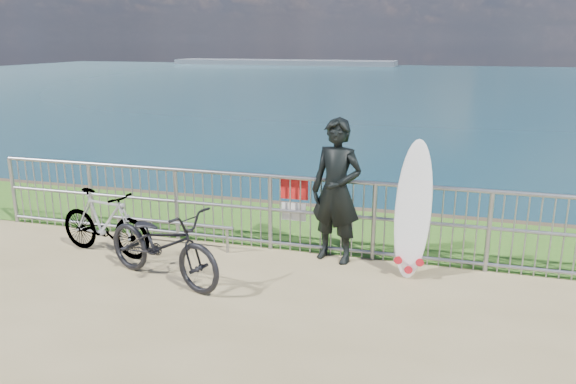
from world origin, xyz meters
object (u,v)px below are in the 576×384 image
(surfer, at_px, (336,191))
(surfboard, at_px, (413,214))
(bicycle_far, at_px, (104,222))
(bicycle_near, at_px, (163,244))

(surfer, relative_size, surfboard, 1.12)
(surfer, bearing_deg, bicycle_far, -152.48)
(bicycle_near, relative_size, bicycle_far, 1.21)
(surfer, bearing_deg, surfboard, 3.51)
(bicycle_near, bearing_deg, bicycle_far, 82.96)
(surfboard, relative_size, bicycle_far, 1.13)
(surfboard, xyz_separation_m, bicycle_far, (-4.24, -0.48, -0.35))
(surfboard, bearing_deg, surfer, 168.29)
(surfboard, distance_m, bicycle_far, 4.28)
(bicycle_near, xyz_separation_m, bicycle_far, (-1.25, 0.61, -0.03))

